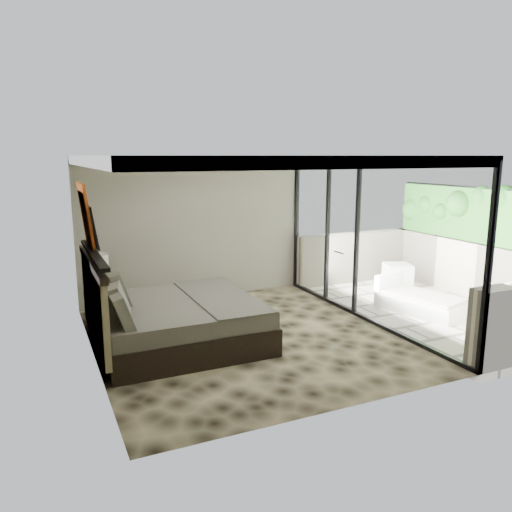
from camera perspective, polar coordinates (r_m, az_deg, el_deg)
name	(u,v)px	position (r m, az deg, el deg)	size (l,w,h in m)	color
floor	(246,338)	(7.91, -1.19, -9.33)	(5.00, 5.00, 0.00)	black
ceiling	(245,156)	(7.39, -1.28, 11.33)	(4.50, 5.00, 0.02)	silver
back_wall	(195,228)	(9.83, -6.96, 3.14)	(4.50, 0.02, 2.80)	gray
left_wall	(90,263)	(6.97, -18.41, -0.76)	(0.02, 5.00, 2.80)	gray
glass_wall	(367,240)	(8.65, 12.61, 1.82)	(0.08, 5.00, 2.80)	white
terrace_slab	(430,311)	(9.93, 19.23, -5.98)	(3.00, 5.00, 0.12)	beige
parapet_far	(485,273)	(10.74, 24.69, -1.74)	(0.30, 5.00, 1.10)	#C1B39D
foliage_hedge	(490,217)	(10.56, 25.18, 4.08)	(0.36, 4.60, 1.10)	#317F27
picture_ledge	(94,254)	(7.06, -18.07, 0.23)	(0.12, 2.20, 0.05)	black
bed	(172,320)	(7.63, -9.61, -7.18)	(2.42, 2.34, 1.34)	black
nightstand	(102,309)	(8.86, -17.24, -5.82)	(0.51, 0.51, 0.51)	black
table_lamp	(97,269)	(8.69, -17.68, -1.42)	(0.37, 0.37, 0.68)	black
abstract_canvas	(86,214)	(7.54, -18.90, 4.52)	(0.04, 0.90, 0.90)	#C43B10
framed_print	(93,227)	(7.30, -18.18, 3.17)	(0.03, 0.50, 0.60)	black
ottoman	(397,276)	(11.10, 15.85, -2.23)	(0.53, 0.53, 0.53)	white
lounger	(419,302)	(9.59, 18.11, -4.98)	(1.13, 1.68, 0.60)	white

